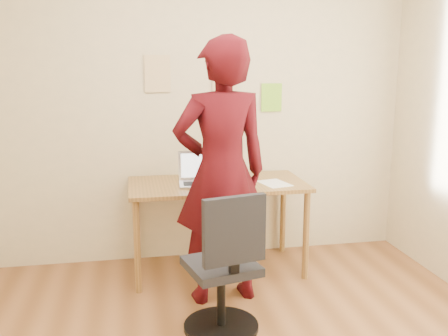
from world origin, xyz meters
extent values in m
cube|color=#C5B790|center=(0.00, 1.77, 1.35)|extent=(3.50, 0.04, 2.70)
cube|color=olive|center=(0.04, 1.38, 0.72)|extent=(1.40, 0.70, 0.03)
cylinder|color=olive|center=(-0.61, 1.08, 0.35)|extent=(0.05, 0.05, 0.71)
cylinder|color=olive|center=(0.69, 1.08, 0.35)|extent=(0.05, 0.05, 0.71)
cylinder|color=olive|center=(-0.61, 1.68, 0.35)|extent=(0.05, 0.05, 0.71)
cylinder|color=olive|center=(0.69, 1.68, 0.35)|extent=(0.05, 0.05, 0.71)
cube|color=#B2B2B9|center=(-0.10, 1.32, 0.75)|extent=(0.35, 0.26, 0.02)
cube|color=black|center=(-0.10, 1.32, 0.76)|extent=(0.28, 0.15, 0.00)
cube|color=#B2B2B9|center=(-0.09, 1.47, 0.87)|extent=(0.34, 0.09, 0.23)
cube|color=white|center=(-0.09, 1.47, 0.87)|extent=(0.30, 0.07, 0.19)
cube|color=white|center=(0.48, 1.27, 0.74)|extent=(0.26, 0.32, 0.00)
cube|color=black|center=(0.21, 1.17, 0.74)|extent=(0.12, 0.13, 0.01)
cube|color=#3F4C59|center=(0.21, 1.17, 0.75)|extent=(0.10, 0.11, 0.00)
cube|color=#D4B57F|center=(-0.39, 1.74, 1.59)|extent=(0.21, 0.00, 0.30)
cube|color=#D4B57F|center=(0.17, 1.74, 1.53)|extent=(0.21, 0.00, 0.30)
cube|color=#81C92D|center=(0.58, 1.74, 1.38)|extent=(0.18, 0.00, 0.24)
cube|color=black|center=(-0.10, 0.45, 0.43)|extent=(0.49, 0.49, 0.06)
cube|color=black|center=(-0.06, 0.26, 0.72)|extent=(0.39, 0.13, 0.41)
cube|color=black|center=(-0.06, 0.27, 0.52)|extent=(0.06, 0.05, 0.11)
cylinder|color=black|center=(-0.10, 0.45, 0.20)|extent=(0.06, 0.06, 0.41)
cylinder|color=black|center=(-0.10, 0.45, 0.01)|extent=(0.48, 0.48, 0.03)
imported|color=#3C080D|center=(-0.02, 0.89, 0.93)|extent=(0.73, 0.52, 1.86)
camera|label=1|loc=(-0.63, -2.43, 1.68)|focal=40.00mm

